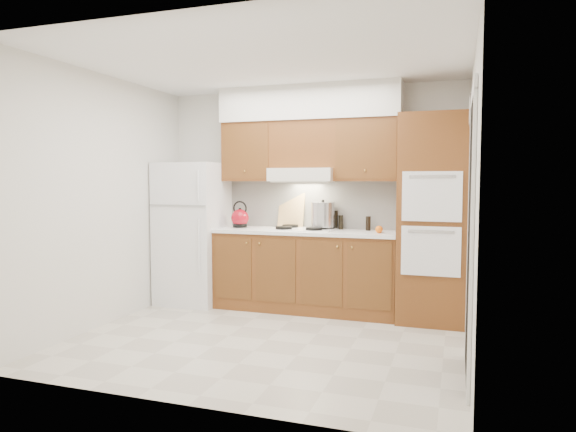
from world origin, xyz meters
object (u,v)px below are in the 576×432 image
(kettle, at_px, (240,218))
(stock_pot, at_px, (323,215))
(oven_cabinet, at_px, (433,219))
(fridge, at_px, (193,233))

(kettle, bearing_deg, stock_pot, -18.60)
(oven_cabinet, height_order, stock_pot, oven_cabinet)
(fridge, distance_m, kettle, 0.63)
(oven_cabinet, bearing_deg, fridge, -179.30)
(kettle, height_order, stock_pot, stock_pot)
(oven_cabinet, relative_size, stock_pot, 7.87)
(fridge, bearing_deg, stock_pot, 5.57)
(kettle, relative_size, stock_pot, 0.76)
(oven_cabinet, distance_m, stock_pot, 1.24)
(fridge, distance_m, stock_pot, 1.63)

